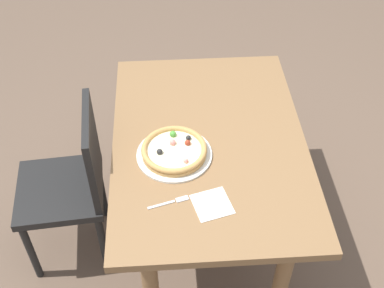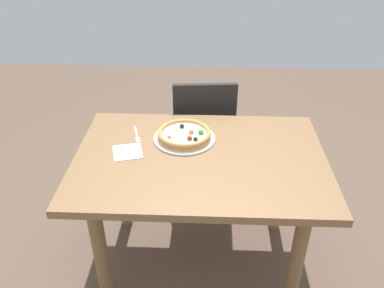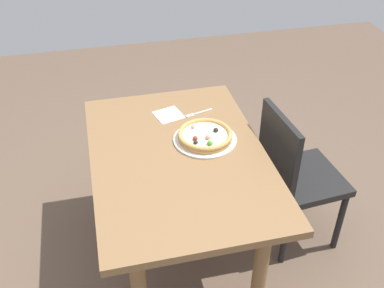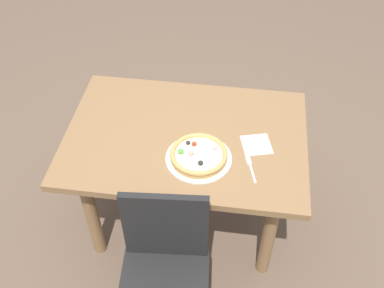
# 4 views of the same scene
# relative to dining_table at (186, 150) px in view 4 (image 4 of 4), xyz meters

# --- Properties ---
(ground_plane) EXTENTS (6.00, 6.00, 0.00)m
(ground_plane) POSITION_rel_dining_table_xyz_m (0.00, 0.00, -0.61)
(ground_plane) COLOR brown
(dining_table) EXTENTS (1.22, 0.84, 0.72)m
(dining_table) POSITION_rel_dining_table_xyz_m (0.00, 0.00, 0.00)
(dining_table) COLOR olive
(dining_table) RESTS_ON ground
(chair_near) EXTENTS (0.43, 0.43, 0.87)m
(chair_near) POSITION_rel_dining_table_xyz_m (-0.01, -0.64, -0.13)
(chair_near) COLOR black
(chair_near) RESTS_ON ground
(plate) EXTENTS (0.32, 0.32, 0.01)m
(plate) POSITION_rel_dining_table_xyz_m (0.09, -0.16, 0.12)
(plate) COLOR silver
(plate) RESTS_ON dining_table
(pizza) EXTENTS (0.28, 0.28, 0.05)m
(pizza) POSITION_rel_dining_table_xyz_m (0.09, -0.16, 0.14)
(pizza) COLOR tan
(pizza) RESTS_ON plate
(fork) EXTENTS (0.06, 0.16, 0.00)m
(fork) POSITION_rel_dining_table_xyz_m (0.34, -0.18, 0.11)
(fork) COLOR silver
(fork) RESTS_ON dining_table
(napkin) EXTENTS (0.17, 0.17, 0.00)m
(napkin) POSITION_rel_dining_table_xyz_m (0.36, -0.02, 0.11)
(napkin) COLOR white
(napkin) RESTS_ON dining_table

